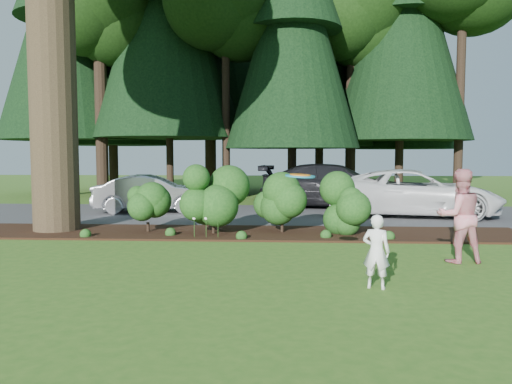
{
  "coord_description": "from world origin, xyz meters",
  "views": [
    {
      "loc": [
        1.65,
        -9.89,
        2.12
      ],
      "look_at": [
        1.04,
        0.9,
        1.3
      ],
      "focal_mm": 35.0,
      "sensor_mm": 36.0,
      "label": 1
    }
  ],
  "objects": [
    {
      "name": "shrub_row",
      "position": [
        0.77,
        3.14,
        0.81
      ],
      "size": [
        6.53,
        1.6,
        1.61
      ],
      "color": "#174114",
      "rests_on": "ground"
    },
    {
      "name": "driveway",
      "position": [
        0.0,
        7.5,
        0.01
      ],
      "size": [
        22.0,
        6.0,
        0.03
      ],
      "primitive_type": "cube",
      "color": "#38383A",
      "rests_on": "ground"
    },
    {
      "name": "adult",
      "position": [
        5.08,
        -0.01,
        0.92
      ],
      "size": [
        0.96,
        0.79,
        1.84
      ],
      "primitive_type": "imported",
      "rotation": [
        0.0,
        0.0,
        3.25
      ],
      "color": "red",
      "rests_on": "ground"
    },
    {
      "name": "lily_cluster",
      "position": [
        -0.3,
        2.4,
        0.5
      ],
      "size": [
        0.69,
        0.09,
        0.57
      ],
      "color": "#174114",
      "rests_on": "ground"
    },
    {
      "name": "tree_wall",
      "position": [
        0.25,
        16.38,
        9.5
      ],
      "size": [
        25.66,
        12.15,
        17.09
      ],
      "color": "black",
      "rests_on": "ground"
    },
    {
      "name": "car_dark_suv",
      "position": [
        3.65,
        9.8,
        0.88
      ],
      "size": [
        6.11,
        2.99,
        1.71
      ],
      "primitive_type": "imported",
      "rotation": [
        0.0,
        0.0,
        1.47
      ],
      "color": "black",
      "rests_on": "driveway"
    },
    {
      "name": "ground",
      "position": [
        0.0,
        0.0,
        0.0
      ],
      "size": [
        80.0,
        80.0,
        0.0
      ],
      "primitive_type": "plane",
      "color": "#305D1A",
      "rests_on": "ground"
    },
    {
      "name": "car_white_suv",
      "position": [
        6.0,
        7.15,
        0.82
      ],
      "size": [
        6.01,
        3.43,
        1.58
      ],
      "primitive_type": "imported",
      "rotation": [
        0.0,
        0.0,
        1.42
      ],
      "color": "silver",
      "rests_on": "driveway"
    },
    {
      "name": "mulch_bed",
      "position": [
        0.0,
        3.25,
        0.03
      ],
      "size": [
        16.0,
        2.5,
        0.05
      ],
      "primitive_type": "cube",
      "color": "black",
      "rests_on": "ground"
    },
    {
      "name": "frisbee",
      "position": [
        1.9,
        -2.01,
        1.78
      ],
      "size": [
        0.48,
        0.47,
        0.07
      ],
      "color": "teal",
      "rests_on": "ground"
    },
    {
      "name": "child",
      "position": [
        3.1,
        -2.04,
        0.59
      ],
      "size": [
        0.5,
        0.4,
        1.18
      ],
      "primitive_type": "imported",
      "rotation": [
        0.0,
        0.0,
        2.83
      ],
      "color": "white",
      "rests_on": "ground"
    },
    {
      "name": "car_silver_wagon",
      "position": [
        -3.11,
        7.76,
        0.7
      ],
      "size": [
        4.25,
        2.0,
        1.35
      ],
      "primitive_type": "imported",
      "rotation": [
        0.0,
        0.0,
        1.72
      ],
      "color": "#B8B7BD",
      "rests_on": "driveway"
    }
  ]
}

